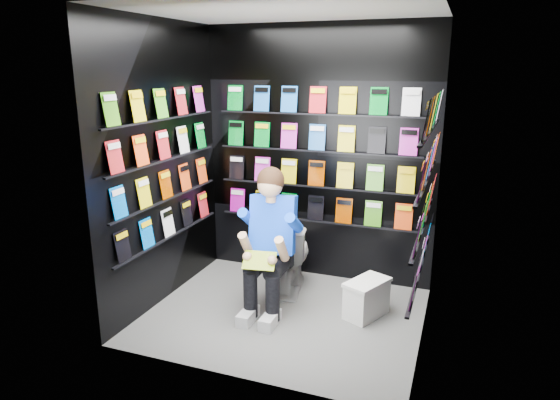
% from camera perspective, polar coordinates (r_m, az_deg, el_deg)
% --- Properties ---
extents(floor, '(2.40, 2.40, 0.00)m').
position_cam_1_polar(floor, '(4.64, 0.44, -12.99)').
color(floor, '#62615F').
rests_on(floor, ground).
extents(ceiling, '(2.40, 2.40, 0.00)m').
position_cam_1_polar(ceiling, '(4.12, 0.52, 20.91)').
color(ceiling, white).
rests_on(ceiling, floor).
extents(wall_back, '(2.40, 0.04, 2.60)m').
position_cam_1_polar(wall_back, '(5.12, 4.32, 5.11)').
color(wall_back, black).
rests_on(wall_back, floor).
extents(wall_front, '(2.40, 0.04, 2.60)m').
position_cam_1_polar(wall_front, '(3.29, -5.47, -0.50)').
color(wall_front, black).
rests_on(wall_front, floor).
extents(wall_left, '(0.04, 2.00, 2.60)m').
position_cam_1_polar(wall_left, '(4.73, -13.36, 3.91)').
color(wall_left, black).
rests_on(wall_left, floor).
extents(wall_right, '(0.04, 2.00, 2.60)m').
position_cam_1_polar(wall_right, '(3.95, 17.06, 1.53)').
color(wall_right, black).
rests_on(wall_right, floor).
extents(comics_back, '(2.10, 0.06, 1.37)m').
position_cam_1_polar(comics_back, '(5.09, 4.22, 5.11)').
color(comics_back, red).
rests_on(comics_back, wall_back).
extents(comics_left, '(0.06, 1.70, 1.37)m').
position_cam_1_polar(comics_left, '(4.71, -13.06, 3.95)').
color(comics_left, red).
rests_on(comics_left, wall_left).
extents(comics_right, '(0.06, 1.70, 1.37)m').
position_cam_1_polar(comics_right, '(3.95, 16.63, 1.64)').
color(comics_right, red).
rests_on(comics_right, wall_right).
extents(toilet, '(0.54, 0.81, 0.73)m').
position_cam_1_polar(toilet, '(4.99, 0.92, -6.26)').
color(toilet, silver).
rests_on(toilet, floor).
extents(longbox, '(0.38, 0.47, 0.31)m').
position_cam_1_polar(longbox, '(4.62, 9.86, -11.18)').
color(longbox, white).
rests_on(longbox, floor).
extents(longbox_lid, '(0.41, 0.50, 0.03)m').
position_cam_1_polar(longbox_lid, '(4.55, 9.95, -9.25)').
color(longbox_lid, white).
rests_on(longbox_lid, longbox).
extents(reader, '(0.67, 0.88, 1.47)m').
position_cam_1_polar(reader, '(4.51, -0.67, -2.94)').
color(reader, blue).
rests_on(reader, toilet).
extents(held_comic, '(0.30, 0.21, 0.12)m').
position_cam_1_polar(held_comic, '(4.28, -2.36, -6.93)').
color(held_comic, green).
rests_on(held_comic, reader).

